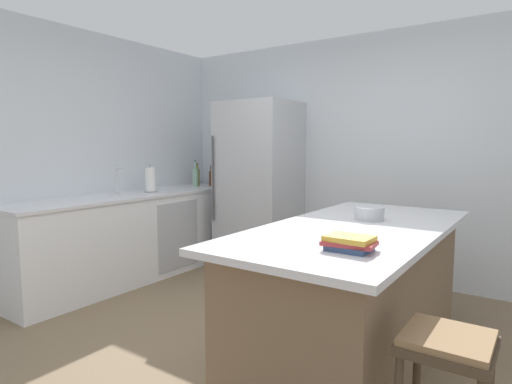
% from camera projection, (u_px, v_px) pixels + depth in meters
% --- Properties ---
extents(ground_plane, '(7.20, 7.20, 0.00)m').
position_uv_depth(ground_plane, '(254.00, 359.00, 2.87)').
color(ground_plane, '#7A664C').
extents(wall_rear, '(6.00, 0.10, 2.60)m').
position_uv_depth(wall_rear, '(374.00, 158.00, 4.56)').
color(wall_rear, silver).
rests_on(wall_rear, ground_plane).
extents(wall_left, '(0.10, 6.00, 2.60)m').
position_uv_depth(wall_left, '(46.00, 159.00, 4.11)').
color(wall_left, silver).
rests_on(wall_left, ground_plane).
extents(counter_run_left, '(0.66, 2.76, 0.91)m').
position_uv_depth(counter_run_left, '(135.00, 236.00, 4.60)').
color(counter_run_left, white).
rests_on(counter_run_left, ground_plane).
extents(kitchen_island, '(1.03, 2.20, 0.91)m').
position_uv_depth(kitchen_island, '(354.00, 292.00, 2.83)').
color(kitchen_island, '#7A6047').
rests_on(kitchen_island, ground_plane).
extents(refrigerator, '(0.83, 0.76, 1.92)m').
position_uv_depth(refrigerator, '(259.00, 186.00, 4.95)').
color(refrigerator, '#B7BABF').
rests_on(refrigerator, ground_plane).
extents(bar_stool, '(0.36, 0.36, 0.65)m').
position_uv_depth(bar_stool, '(446.00, 362.00, 1.78)').
color(bar_stool, '#473828').
rests_on(bar_stool, ground_plane).
extents(sink_faucet, '(0.15, 0.05, 0.30)m').
position_uv_depth(sink_faucet, '(118.00, 180.00, 4.43)').
color(sink_faucet, silver).
rests_on(sink_faucet, counter_run_left).
extents(paper_towel_roll, '(0.14, 0.14, 0.31)m').
position_uv_depth(paper_towel_roll, '(150.00, 180.00, 4.71)').
color(paper_towel_roll, gray).
rests_on(paper_towel_roll, counter_run_left).
extents(hot_sauce_bottle, '(0.05, 0.05, 0.21)m').
position_uv_depth(hot_sauce_bottle, '(212.00, 179.00, 5.55)').
color(hot_sauce_bottle, red).
rests_on(hot_sauce_bottle, counter_run_left).
extents(syrup_bottle, '(0.06, 0.06, 0.26)m').
position_uv_depth(syrup_bottle, '(211.00, 178.00, 5.45)').
color(syrup_bottle, '#5B3319').
rests_on(syrup_bottle, counter_run_left).
extents(olive_oil_bottle, '(0.06, 0.06, 0.29)m').
position_uv_depth(olive_oil_bottle, '(197.00, 177.00, 5.45)').
color(olive_oil_bottle, olive).
rests_on(olive_oil_bottle, counter_run_left).
extents(gin_bottle, '(0.07, 0.07, 0.33)m').
position_uv_depth(gin_bottle, '(195.00, 177.00, 5.34)').
color(gin_bottle, '#8CB79E').
rests_on(gin_bottle, counter_run_left).
extents(cookbook_stack, '(0.27, 0.19, 0.08)m').
position_uv_depth(cookbook_stack, '(349.00, 243.00, 2.13)').
color(cookbook_stack, '#334770').
rests_on(cookbook_stack, kitchen_island).
extents(mixing_bowl, '(0.20, 0.20, 0.09)m').
position_uv_depth(mixing_bowl, '(369.00, 213.00, 3.00)').
color(mixing_bowl, '#B2B5BA').
rests_on(mixing_bowl, kitchen_island).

